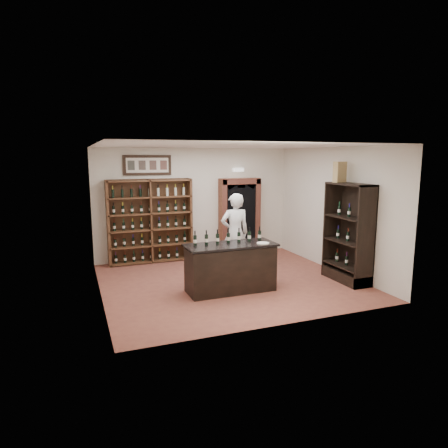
% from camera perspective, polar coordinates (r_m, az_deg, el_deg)
% --- Properties ---
extents(floor, '(5.50, 5.50, 0.00)m').
position_cam_1_polar(floor, '(9.06, 0.68, -8.20)').
color(floor, brown).
rests_on(floor, ground).
extents(ceiling, '(5.50, 5.50, 0.00)m').
position_cam_1_polar(ceiling, '(8.63, 0.72, 11.13)').
color(ceiling, white).
rests_on(ceiling, wall_back).
extents(wall_back, '(5.50, 0.04, 3.00)m').
position_cam_1_polar(wall_back, '(11.06, -4.10, 2.99)').
color(wall_back, beige).
rests_on(wall_back, ground).
extents(wall_left, '(0.04, 5.00, 3.00)m').
position_cam_1_polar(wall_left, '(8.13, -17.62, 0.15)').
color(wall_left, beige).
rests_on(wall_left, ground).
extents(wall_right, '(0.04, 5.00, 3.00)m').
position_cam_1_polar(wall_right, '(10.06, 15.42, 2.00)').
color(wall_right, beige).
rests_on(wall_right, ground).
extents(wine_shelf, '(2.20, 0.38, 2.20)m').
position_cam_1_polar(wine_shelf, '(10.65, -10.51, 0.42)').
color(wine_shelf, brown).
rests_on(wine_shelf, ground).
extents(framed_picture, '(1.25, 0.04, 0.52)m').
position_cam_1_polar(framed_picture, '(10.66, -10.89, 8.25)').
color(framed_picture, black).
rests_on(framed_picture, wall_back).
extents(arched_doorway, '(1.17, 0.35, 2.17)m').
position_cam_1_polar(arched_doorway, '(11.38, 2.21, 1.35)').
color(arched_doorway, black).
rests_on(arched_doorway, ground).
extents(emergency_light, '(0.30, 0.10, 0.10)m').
position_cam_1_polar(emergency_light, '(11.35, 2.06, 7.73)').
color(emergency_light, white).
rests_on(emergency_light, wall_back).
extents(tasting_counter, '(1.88, 0.78, 1.00)m').
position_cam_1_polar(tasting_counter, '(8.32, 0.93, -6.29)').
color(tasting_counter, black).
rests_on(tasting_counter, ground).
extents(counter_bottle_0, '(0.07, 0.07, 0.30)m').
position_cam_1_polar(counter_bottle_0, '(8.05, -4.15, -2.34)').
color(counter_bottle_0, black).
rests_on(counter_bottle_0, tasting_counter).
extents(counter_bottle_1, '(0.07, 0.07, 0.30)m').
position_cam_1_polar(counter_bottle_1, '(8.12, -2.53, -2.22)').
color(counter_bottle_1, black).
rests_on(counter_bottle_1, tasting_counter).
extents(counter_bottle_2, '(0.07, 0.07, 0.30)m').
position_cam_1_polar(counter_bottle_2, '(8.20, -0.94, -2.10)').
color(counter_bottle_2, black).
rests_on(counter_bottle_2, tasting_counter).
extents(counter_bottle_3, '(0.07, 0.07, 0.30)m').
position_cam_1_polar(counter_bottle_3, '(8.28, 0.62, -1.98)').
color(counter_bottle_3, black).
rests_on(counter_bottle_3, tasting_counter).
extents(counter_bottle_4, '(0.07, 0.07, 0.30)m').
position_cam_1_polar(counter_bottle_4, '(8.37, 2.15, -1.86)').
color(counter_bottle_4, black).
rests_on(counter_bottle_4, tasting_counter).
extents(counter_bottle_5, '(0.07, 0.07, 0.30)m').
position_cam_1_polar(counter_bottle_5, '(8.47, 3.64, -1.74)').
color(counter_bottle_5, black).
rests_on(counter_bottle_5, tasting_counter).
extents(counter_bottle_6, '(0.07, 0.07, 0.30)m').
position_cam_1_polar(counter_bottle_6, '(8.57, 5.10, -1.62)').
color(counter_bottle_6, black).
rests_on(counter_bottle_6, tasting_counter).
extents(side_cabinet, '(0.48, 1.20, 2.20)m').
position_cam_1_polar(side_cabinet, '(9.35, 17.36, -3.30)').
color(side_cabinet, black).
rests_on(side_cabinet, ground).
extents(shopkeeper, '(0.73, 0.50, 1.92)m').
position_cam_1_polar(shopkeeper, '(9.58, 1.57, -1.30)').
color(shopkeeper, white).
rests_on(shopkeeper, ground).
extents(plate, '(0.26, 0.26, 0.02)m').
position_cam_1_polar(plate, '(8.26, 5.59, -2.75)').
color(plate, silver).
rests_on(plate, tasting_counter).
extents(wine_crate, '(0.35, 0.21, 0.46)m').
position_cam_1_polar(wine_crate, '(9.37, 16.22, 7.14)').
color(wine_crate, tan).
rests_on(wine_crate, side_cabinet).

